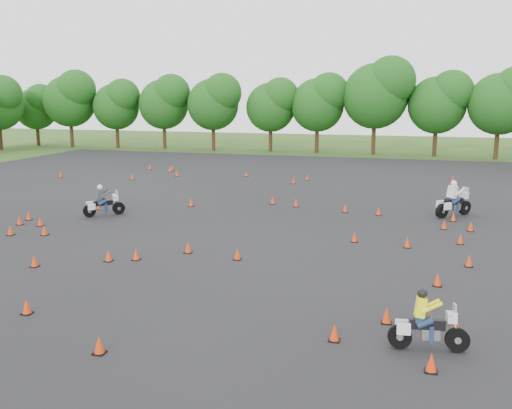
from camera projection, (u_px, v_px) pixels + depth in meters
The scene contains 7 objects.
ground at pixel (230, 250), 23.92m from camera, with size 140.00×140.00×0.00m, color #2D5119.
asphalt_pad at pixel (267, 220), 29.59m from camera, with size 62.00×62.00×0.00m, color black.
treeline at pixel (376, 112), 54.94m from camera, with size 87.32×32.47×10.78m.
traffic_cones at pixel (264, 216), 29.52m from camera, with size 36.51×33.06×0.45m.
rider_grey at pixel (104, 200), 30.50m from camera, with size 2.23×0.68×1.72m, color #36373D, non-canonical shape.
rider_yellow at pixel (430, 321), 14.40m from camera, with size 2.04×0.63×1.57m, color #F2F715, non-canonical shape.
rider_white at pixel (454, 198), 30.31m from camera, with size 2.54×0.78×1.96m, color silver, non-canonical shape.
Camera 1 is at (7.39, -21.93, 6.45)m, focal length 40.00 mm.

